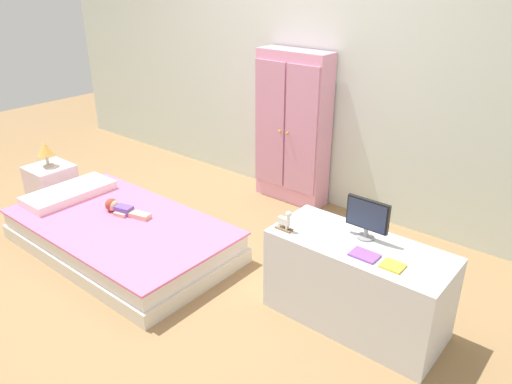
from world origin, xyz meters
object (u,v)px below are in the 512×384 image
tv_stand (356,284)px  tv_monitor (367,216)px  nightstand (52,184)px  book_yellow (393,266)px  wardrobe (293,128)px  bed (121,235)px  table_lamp (46,150)px  rocking_horse_toy (285,221)px  doll (119,208)px  book_purple (364,255)px

tv_stand → tv_monitor: bearing=99.4°
nightstand → book_yellow: book_yellow is taller
book_yellow → wardrobe: bearing=140.6°
bed → table_lamp: (-1.12, 0.11, 0.38)m
nightstand → table_lamp: bearing=-90.0°
tv_stand → tv_monitor: (-0.01, 0.08, 0.40)m
nightstand → wardrobe: wardrobe is taller
table_lamp → tv_stand: bearing=5.3°
wardrobe → rocking_horse_toy: wardrobe is taller
doll → tv_stand: bearing=8.8°
rocking_horse_toy → book_yellow: size_ratio=1.14×
bed → book_yellow: (1.96, 0.27, 0.42)m
bed → nightstand: bearing=174.7°
bed → doll: doll is taller
tv_stand → book_yellow: (0.23, -0.10, 0.27)m
book_purple → tv_stand: bearing=127.5°
book_purple → book_yellow: (0.16, 0.00, -0.00)m
table_lamp → wardrobe: size_ratio=0.17×
doll → tv_monitor: 1.90m
nightstand → tv_stand: size_ratio=0.34×
bed → nightstand: size_ratio=4.89×
wardrobe → book_purple: bearing=-42.5°
bed → book_purple: size_ratio=11.62×
table_lamp → bed: bearing=-5.3°
doll → book_purple: 1.94m
wardrobe → book_yellow: 1.97m
table_lamp → book_yellow: table_lamp is taller
doll → tv_stand: (1.84, 0.28, -0.01)m
doll → nightstand: (-1.02, 0.02, -0.10)m
bed → book_purple: bearing=8.5°
doll → book_yellow: 2.10m
book_yellow → tv_monitor: bearing=144.8°
rocking_horse_toy → bed: bearing=-170.0°
wardrobe → rocking_horse_toy: (0.87, -1.29, -0.07)m
nightstand → rocking_horse_toy: size_ratio=2.71×
wardrobe → rocking_horse_toy: 1.55m
book_purple → book_yellow: bearing=0.0°
nightstand → book_yellow: 3.11m
tv_monitor → book_purple: bearing=-63.1°
tv_stand → book_yellow: bearing=-22.9°
nightstand → tv_stand: (2.85, 0.26, 0.09)m
book_purple → book_yellow: 0.16m
doll → wardrobe: size_ratio=0.30×
nightstand → book_yellow: size_ratio=3.09×
bed → wardrobe: 1.67m
table_lamp → tv_monitor: size_ratio=0.87×
wardrobe → doll: bearing=-111.0°
nightstand → rocking_horse_toy: bearing=3.0°
doll → tv_monitor: bearing=11.1°
book_purple → book_yellow: size_ratio=1.30×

